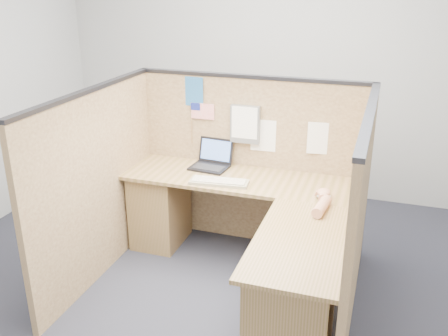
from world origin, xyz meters
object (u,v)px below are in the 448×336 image
(laptop, at_px, (211,160))
(mouse, at_px, (324,196))
(l_desk, at_px, (248,239))
(keyboard, at_px, (219,182))

(laptop, xyz_separation_m, mouse, (1.03, -0.38, -0.03))
(l_desk, distance_m, laptop, 0.85)
(l_desk, height_order, keyboard, keyboard)
(mouse, bearing_deg, keyboard, 177.98)
(laptop, bearing_deg, mouse, -15.04)
(l_desk, height_order, laptop, laptop)
(laptop, relative_size, mouse, 2.88)
(laptop, xyz_separation_m, keyboard, (0.19, -0.35, -0.04))
(l_desk, bearing_deg, laptop, 131.31)
(laptop, distance_m, mouse, 1.10)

